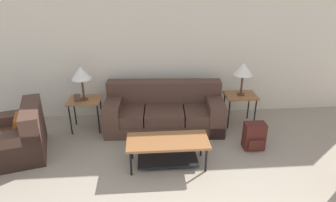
{
  "coord_description": "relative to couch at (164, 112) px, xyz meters",
  "views": [
    {
      "loc": [
        -0.47,
        -1.36,
        2.73
      ],
      "look_at": [
        -0.14,
        2.9,
        0.8
      ],
      "focal_mm": 32.0,
      "sensor_mm": 36.0,
      "label": 1
    }
  ],
  "objects": [
    {
      "name": "wall_back",
      "position": [
        0.16,
        0.63,
        1.0
      ],
      "size": [
        8.9,
        0.06,
        2.6
      ],
      "color": "silver",
      "rests_on": "ground_plane"
    },
    {
      "name": "side_table_left",
      "position": [
        -1.41,
        0.05,
        0.22
      ],
      "size": [
        0.56,
        0.44,
        0.59
      ],
      "color": "#935B33",
      "rests_on": "ground_plane"
    },
    {
      "name": "coffee_table",
      "position": [
        -0.02,
        -1.16,
        0.02
      ],
      "size": [
        1.19,
        0.52,
        0.43
      ],
      "color": "#935B33",
      "rests_on": "ground_plane"
    },
    {
      "name": "table_lamp_left",
      "position": [
        -1.41,
        0.05,
        0.77
      ],
      "size": [
        0.34,
        0.34,
        0.6
      ],
      "color": "#472D1E",
      "rests_on": "side_table_left"
    },
    {
      "name": "backpack",
      "position": [
        1.4,
        -0.82,
        -0.08
      ],
      "size": [
        0.33,
        0.29,
        0.45
      ],
      "color": "#4C1E19",
      "rests_on": "ground_plane"
    },
    {
      "name": "couch",
      "position": [
        0.0,
        0.0,
        0.0
      ],
      "size": [
        2.13,
        0.96,
        0.82
      ],
      "color": "#4C3328",
      "rests_on": "ground_plane"
    },
    {
      "name": "table_lamp_right",
      "position": [
        1.4,
        0.05,
        0.77
      ],
      "size": [
        0.34,
        0.34,
        0.6
      ],
      "color": "#472D1E",
      "rests_on": "side_table_right"
    },
    {
      "name": "armchair",
      "position": [
        -2.36,
        -0.71,
        -0.01
      ],
      "size": [
        1.14,
        1.18,
        0.8
      ],
      "color": "#4C3328",
      "rests_on": "ground_plane"
    },
    {
      "name": "picture_frame",
      "position": [
        -1.51,
        -0.02,
        0.35
      ],
      "size": [
        0.1,
        0.04,
        0.13
      ],
      "color": "#4C3828",
      "rests_on": "side_table_left"
    },
    {
      "name": "side_table_right",
      "position": [
        1.4,
        0.05,
        0.22
      ],
      "size": [
        0.56,
        0.44,
        0.59
      ],
      "color": "#935B33",
      "rests_on": "ground_plane"
    }
  ]
}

